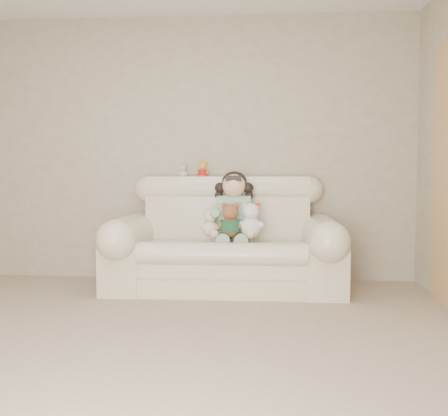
% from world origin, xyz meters
% --- Properties ---
extents(floor, '(5.00, 5.00, 0.00)m').
position_xyz_m(floor, '(0.00, 0.00, 0.00)').
color(floor, gray).
rests_on(floor, ground).
extents(wall_back, '(4.50, 0.00, 4.50)m').
position_xyz_m(wall_back, '(0.00, 2.50, 1.30)').
color(wall_back, '#BAAD93').
rests_on(wall_back, ground).
extents(sofa, '(2.10, 0.95, 1.03)m').
position_xyz_m(sofa, '(0.42, 2.00, 0.52)').
color(sofa, '#F1E6C3').
rests_on(sofa, floor).
extents(seated_child, '(0.41, 0.50, 0.67)m').
position_xyz_m(seated_child, '(0.50, 2.08, 0.75)').
color(seated_child, '#256C3F').
rests_on(seated_child, sofa).
extents(brown_teddy, '(0.23, 0.18, 0.35)m').
position_xyz_m(brown_teddy, '(0.48, 1.84, 0.67)').
color(brown_teddy, brown).
rests_on(brown_teddy, sofa).
extents(white_cat, '(0.29, 0.26, 0.36)m').
position_xyz_m(white_cat, '(0.66, 1.85, 0.68)').
color(white_cat, silver).
rests_on(white_cat, sofa).
extents(cream_teddy, '(0.18, 0.14, 0.28)m').
position_xyz_m(cream_teddy, '(0.30, 1.90, 0.64)').
color(cream_teddy, beige).
rests_on(cream_teddy, sofa).
extents(yellow_mini_bear, '(0.14, 0.12, 0.19)m').
position_xyz_m(yellow_mini_bear, '(0.17, 2.38, 1.11)').
color(yellow_mini_bear, yellow).
rests_on(yellow_mini_bear, sofa).
extents(grey_mini_plush, '(0.11, 0.09, 0.16)m').
position_xyz_m(grey_mini_plush, '(-0.02, 2.37, 1.09)').
color(grey_mini_plush, '#AFB0B6').
rests_on(grey_mini_plush, sofa).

